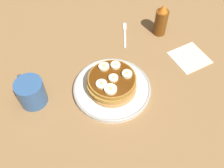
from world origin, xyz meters
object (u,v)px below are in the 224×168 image
at_px(banana_slice_5, 104,67).
at_px(syrup_bottle, 161,21).
at_px(pancake_stack, 112,83).
at_px(napkin, 190,57).
at_px(coffee_mug, 30,91).
at_px(fork, 125,33).
at_px(banana_slice_1, 115,65).
at_px(plate, 112,88).
at_px(banana_slice_3, 127,74).
at_px(banana_slice_4, 111,89).
at_px(banana_slice_0, 113,78).
at_px(banana_slice_2, 100,83).

bearing_deg(banana_slice_5, syrup_bottle, -82.51).
distance_m(pancake_stack, napkin, 0.29).
relative_size(banana_slice_5, coffee_mug, 0.29).
bearing_deg(fork, banana_slice_1, 129.37).
bearing_deg(coffee_mug, syrup_bottle, -94.61).
bearing_deg(banana_slice_5, plate, 171.25).
distance_m(banana_slice_1, banana_slice_3, 0.05).
bearing_deg(banana_slice_4, banana_slice_0, -50.95).
relative_size(banana_slice_4, banana_slice_5, 1.11).
height_order(banana_slice_0, banana_slice_2, same).
bearing_deg(pancake_stack, banana_slice_3, -118.16).
bearing_deg(banana_slice_4, fork, -50.38).
relative_size(pancake_stack, fork, 1.48).
bearing_deg(coffee_mug, banana_slice_2, -126.46).
relative_size(pancake_stack, banana_slice_2, 4.78).
bearing_deg(plate, syrup_bottle, -74.36).
xyz_separation_m(pancake_stack, banana_slice_0, (-0.01, 0.00, 0.03)).
xyz_separation_m(banana_slice_0, banana_slice_2, (0.01, 0.04, -0.00)).
relative_size(banana_slice_1, banana_slice_3, 0.96).
height_order(banana_slice_1, fork, banana_slice_1).
xyz_separation_m(plate, banana_slice_2, (0.00, 0.04, 0.05)).
distance_m(banana_slice_5, coffee_mug, 0.22).
bearing_deg(plate, pancake_stack, 25.35).
distance_m(banana_slice_4, banana_slice_5, 0.08).
bearing_deg(napkin, banana_slice_3, 78.67).
distance_m(banana_slice_1, banana_slice_4, 0.09).
distance_m(banana_slice_4, syrup_bottle, 0.35).
height_order(banana_slice_4, coffee_mug, coffee_mug).
distance_m(banana_slice_2, napkin, 0.33).
height_order(banana_slice_4, fork, banana_slice_4).
bearing_deg(banana_slice_2, banana_slice_4, -168.73).
height_order(pancake_stack, banana_slice_2, banana_slice_2).
relative_size(banana_slice_4, napkin, 0.32).
xyz_separation_m(banana_slice_3, coffee_mug, (0.14, 0.24, -0.02)).
bearing_deg(banana_slice_1, banana_slice_3, -176.46).
xyz_separation_m(plate, banana_slice_5, (0.04, -0.01, 0.05)).
distance_m(plate, pancake_stack, 0.03).
bearing_deg(pancake_stack, banana_slice_2, 83.48).
bearing_deg(fork, banana_slice_3, 138.48).
relative_size(banana_slice_2, fork, 0.31).
distance_m(banana_slice_1, coffee_mug, 0.25).
bearing_deg(coffee_mug, napkin, -111.75).
relative_size(plate, banana_slice_5, 7.32).
bearing_deg(syrup_bottle, pancake_stack, 105.54).
bearing_deg(fork, pancake_stack, 128.70).
bearing_deg(banana_slice_0, banana_slice_3, -110.29).
xyz_separation_m(banana_slice_2, fork, (0.15, -0.24, -0.06)).
bearing_deg(plate, banana_slice_1, -53.81).
bearing_deg(napkin, banana_slice_1, 68.80).
xyz_separation_m(banana_slice_0, banana_slice_4, (-0.03, 0.03, 0.00)).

